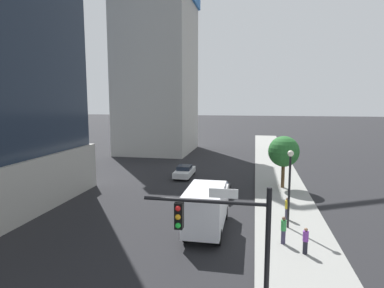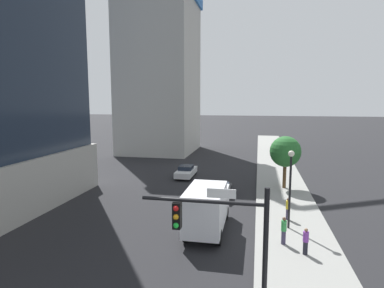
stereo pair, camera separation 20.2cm
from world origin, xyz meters
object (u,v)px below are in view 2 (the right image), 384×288
Objects in this scene: construction_building at (160,62)px; car_white at (186,171)px; street_lamp at (290,178)px; traffic_light_pole at (224,235)px; street_tree at (285,152)px; car_black at (221,190)px; pedestrian_purple_shirt at (306,241)px; pedestrian_yellow_shirt at (288,209)px; box_truck at (207,206)px; pedestrian_green_shirt at (284,230)px.

car_white is at bearing -64.80° from construction_building.
construction_building is 6.77× the size of street_lamp.
traffic_light_pole is 12.10m from street_lamp.
traffic_light_pole is 23.20m from street_tree.
car_white reaches higher than car_black.
construction_building is 34.03m from car_black.
traffic_light_pole reaches higher than street_lamp.
street_lamp is at bearing 73.30° from traffic_light_pole.
construction_building is at bearing 118.45° from pedestrian_purple_shirt.
pedestrian_purple_shirt is (4.09, 7.55, -3.19)m from traffic_light_pole.
street_lamp is 3.48× the size of pedestrian_purple_shirt.
car_white is 2.75× the size of pedestrian_yellow_shirt.
construction_building is 40.60m from box_truck.
pedestrian_purple_shirt is at bearing -89.61° from street_tree.
street_tree reaches higher than car_black.
car_black is at bearing 119.85° from pedestrian_purple_shirt.
pedestrian_purple_shirt is (0.11, -15.30, -3.01)m from street_tree.
car_black is (-5.70, 6.98, -3.16)m from street_lamp.
street_lamp is 3.28× the size of pedestrian_yellow_shirt.
street_lamp reaches higher than box_truck.
box_truck is at bearing -165.43° from street_lamp.
traffic_light_pole reaches higher than car_white.
street_tree reaches higher than box_truck.
construction_building is at bearing 115.20° from car_white.
traffic_light_pole is 3.33× the size of pedestrian_green_shirt.
car_white is 16.83m from box_truck.
street_tree is at bearing -47.83° from construction_building.
pedestrian_green_shirt reaches higher than pedestrian_purple_shirt.
construction_building reaches higher than street_lamp.
street_tree is at bearing 34.62° from car_black.
street_tree is (0.51, 11.27, 0.12)m from street_lamp.
construction_building is at bearing 117.87° from car_black.
box_truck is (14.16, -35.25, -14.32)m from construction_building.
traffic_light_pole is 9.74m from pedestrian_green_shirt.
street_lamp is at bearing 14.57° from box_truck.
traffic_light_pole reaches higher than street_tree.
street_lamp is 1.03× the size of street_tree.
pedestrian_green_shirt reaches higher than pedestrian_yellow_shirt.
car_black is (-6.21, -4.29, -3.29)m from street_tree.
construction_building reaches higher than pedestrian_purple_shirt.
traffic_light_pole is at bearing -83.16° from car_black.
street_tree is at bearing 90.39° from pedestrian_purple_shirt.
car_white is at bearing 120.59° from pedestrian_green_shirt.
pedestrian_purple_shirt is (11.43, -18.55, 0.27)m from car_white.
traffic_light_pole reaches higher than car_black.
street_tree is 15.60m from pedestrian_purple_shirt.
box_truck is at bearing -72.30° from car_white.
pedestrian_yellow_shirt is at bearing 95.34° from pedestrian_purple_shirt.
street_lamp reaches higher than car_black.
box_truck is (5.10, -16.00, 1.16)m from car_white.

